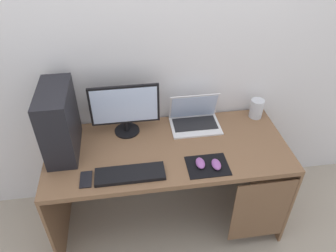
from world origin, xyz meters
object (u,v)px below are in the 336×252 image
(keyboard, at_px, (130,174))
(monitor, at_px, (125,109))
(mouse_left, at_px, (200,163))
(cell_phone, at_px, (86,179))
(laptop, at_px, (195,119))
(pc_tower, at_px, (59,122))
(mouse_right, at_px, (216,164))
(speaker, at_px, (257,109))

(keyboard, bearing_deg, monitor, 89.72)
(mouse_left, distance_m, cell_phone, 0.70)
(monitor, relative_size, keyboard, 1.10)
(laptop, bearing_deg, pc_tower, -171.15)
(keyboard, bearing_deg, mouse_right, -0.54)
(mouse_left, bearing_deg, pc_tower, 161.34)
(monitor, relative_size, speaker, 3.24)
(monitor, bearing_deg, mouse_right, -39.15)
(monitor, xyz_separation_m, cell_phone, (-0.26, -0.42, -0.19))
(mouse_right, distance_m, cell_phone, 0.79)
(pc_tower, height_order, monitor, pc_tower)
(monitor, distance_m, mouse_left, 0.62)
(monitor, bearing_deg, pc_tower, -163.57)
(keyboard, height_order, cell_phone, keyboard)
(laptop, relative_size, keyboard, 0.84)
(keyboard, distance_m, cell_phone, 0.26)
(pc_tower, bearing_deg, speaker, 7.03)
(monitor, distance_m, speaker, 0.97)
(laptop, xyz_separation_m, keyboard, (-0.49, -0.44, -0.04))
(mouse_right, bearing_deg, cell_phone, 179.59)
(pc_tower, distance_m, speaker, 1.39)
(laptop, relative_size, mouse_left, 3.66)
(mouse_left, bearing_deg, mouse_right, -14.74)
(keyboard, bearing_deg, cell_phone, 179.85)
(speaker, relative_size, keyboard, 0.34)
(mouse_right, relative_size, cell_phone, 0.74)
(pc_tower, height_order, mouse_right, pc_tower)
(monitor, xyz_separation_m, mouse_right, (0.53, -0.43, -0.18))
(mouse_left, bearing_deg, keyboard, -177.37)
(laptop, height_order, mouse_right, laptop)
(monitor, height_order, mouse_left, monitor)
(mouse_left, bearing_deg, cell_phone, -178.41)
(mouse_left, relative_size, cell_phone, 0.74)
(mouse_left, distance_m, mouse_right, 0.10)
(speaker, distance_m, mouse_right, 0.65)
(pc_tower, distance_m, cell_phone, 0.40)
(laptop, distance_m, keyboard, 0.66)
(speaker, bearing_deg, keyboard, -153.81)
(pc_tower, height_order, keyboard, pc_tower)
(mouse_right, xyz_separation_m, cell_phone, (-0.79, 0.01, -0.02))
(mouse_left, bearing_deg, speaker, 40.72)
(keyboard, xyz_separation_m, cell_phone, (-0.26, 0.00, -0.01))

